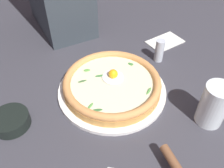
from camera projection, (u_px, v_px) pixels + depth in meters
The scene contains 7 objects.
ground_plane at pixel (115, 84), 0.81m from camera, with size 2.40×2.40×0.03m, color #383840.
pizza_plate at pixel (112, 90), 0.76m from camera, with size 0.34×0.34×0.01m, color white.
pizza at pixel (112, 84), 0.74m from camera, with size 0.31×0.31×0.06m.
side_bowl at pixel (11, 121), 0.66m from camera, with size 0.10×0.10×0.04m, color black.
drinking_glass at pixel (213, 107), 0.65m from camera, with size 0.08×0.08×0.13m.
folded_napkin at pixel (165, 41), 0.96m from camera, with size 0.14×0.09×0.01m, color white.
pepper_shaker at pixel (159, 51), 0.85m from camera, with size 0.03×0.03×0.08m, color silver.
Camera 1 is at (0.52, -0.26, 0.55)m, focal length 38.23 mm.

